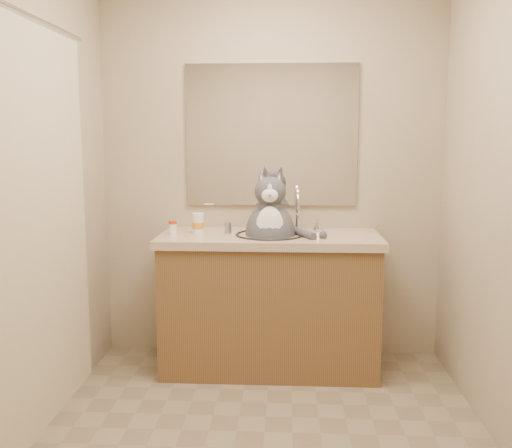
# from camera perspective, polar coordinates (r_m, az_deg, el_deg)

# --- Properties ---
(room) EXTENTS (2.22, 2.52, 2.42)m
(room) POSITION_cam_1_polar(r_m,az_deg,el_deg) (2.47, 0.77, 3.23)
(room) COLOR #84765B
(room) RESTS_ON ground
(vanity) EXTENTS (1.34, 0.59, 1.12)m
(vanity) POSITION_cam_1_polar(r_m,az_deg,el_deg) (3.57, 1.38, -7.51)
(vanity) COLOR brown
(vanity) RESTS_ON ground
(mirror) EXTENTS (1.10, 0.02, 0.90)m
(mirror) POSITION_cam_1_polar(r_m,az_deg,el_deg) (3.70, 1.55, 8.86)
(mirror) COLOR white
(mirror) RESTS_ON room
(shower_curtain) EXTENTS (0.02, 1.30, 1.93)m
(shower_curtain) POSITION_cam_1_polar(r_m,az_deg,el_deg) (2.84, -20.87, -0.09)
(shower_curtain) COLOR beige
(shower_curtain) RESTS_ON ground
(cat) EXTENTS (0.43, 0.34, 0.60)m
(cat) POSITION_cam_1_polar(r_m,az_deg,el_deg) (3.44, 1.47, -0.56)
(cat) COLOR #444549
(cat) RESTS_ON vanity
(pill_bottle_redcap) EXTENTS (0.06, 0.06, 0.08)m
(pill_bottle_redcap) POSITION_cam_1_polar(r_m,az_deg,el_deg) (3.50, -8.31, -0.36)
(pill_bottle_redcap) COLOR white
(pill_bottle_redcap) RESTS_ON vanity
(pill_bottle_orange) EXTENTS (0.09, 0.09, 0.13)m
(pill_bottle_orange) POSITION_cam_1_polar(r_m,az_deg,el_deg) (3.52, -5.82, 0.03)
(pill_bottle_orange) COLOR white
(pill_bottle_orange) RESTS_ON vanity
(grey_canister) EXTENTS (0.05, 0.05, 0.07)m
(grey_canister) POSITION_cam_1_polar(r_m,az_deg,el_deg) (3.52, -2.82, -0.38)
(grey_canister) COLOR gray
(grey_canister) RESTS_ON vanity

